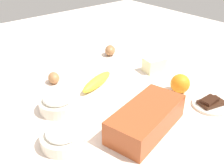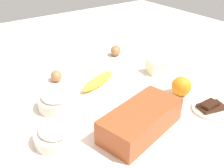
{
  "view_description": "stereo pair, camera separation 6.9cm",
  "coord_description": "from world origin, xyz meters",
  "px_view_note": "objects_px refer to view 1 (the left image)",
  "views": [
    {
      "loc": [
        0.58,
        0.69,
        0.54
      ],
      "look_at": [
        0.0,
        0.0,
        0.04
      ],
      "focal_mm": 43.29,
      "sensor_mm": 36.0,
      "label": 1
    },
    {
      "loc": [
        0.52,
        0.73,
        0.54
      ],
      "look_at": [
        0.0,
        0.0,
        0.04
      ],
      "focal_mm": 43.29,
      "sensor_mm": 36.0,
      "label": 2
    }
  ],
  "objects_px": {
    "flour_bowl": "(58,103)",
    "sugar_bowl": "(63,137)",
    "egg_beside_bowl": "(110,50)",
    "egg_near_butter": "(54,78)",
    "orange_fruit": "(180,84)",
    "chocolate_plate": "(211,104)",
    "loaf_pan": "(146,118)",
    "banana": "(97,82)",
    "butter_block": "(154,65)"
  },
  "relations": [
    {
      "from": "flour_bowl",
      "to": "egg_beside_bowl",
      "type": "distance_m",
      "value": 0.52
    },
    {
      "from": "banana",
      "to": "orange_fruit",
      "type": "relative_size",
      "value": 2.54
    },
    {
      "from": "sugar_bowl",
      "to": "egg_beside_bowl",
      "type": "height_order",
      "value": "sugar_bowl"
    },
    {
      "from": "orange_fruit",
      "to": "chocolate_plate",
      "type": "distance_m",
      "value": 0.14
    },
    {
      "from": "egg_beside_bowl",
      "to": "egg_near_butter",
      "type": "bearing_deg",
      "value": 11.83
    },
    {
      "from": "banana",
      "to": "butter_block",
      "type": "bearing_deg",
      "value": 169.24
    },
    {
      "from": "sugar_bowl",
      "to": "chocolate_plate",
      "type": "distance_m",
      "value": 0.53
    },
    {
      "from": "egg_near_butter",
      "to": "chocolate_plate",
      "type": "relative_size",
      "value": 0.46
    },
    {
      "from": "orange_fruit",
      "to": "sugar_bowl",
      "type": "bearing_deg",
      "value": -3.42
    },
    {
      "from": "orange_fruit",
      "to": "egg_near_butter",
      "type": "height_order",
      "value": "orange_fruit"
    },
    {
      "from": "chocolate_plate",
      "to": "egg_beside_bowl",
      "type": "bearing_deg",
      "value": -91.92
    },
    {
      "from": "banana",
      "to": "orange_fruit",
      "type": "distance_m",
      "value": 0.33
    },
    {
      "from": "flour_bowl",
      "to": "egg_beside_bowl",
      "type": "xyz_separation_m",
      "value": [
        -0.45,
        -0.26,
        -0.01
      ]
    },
    {
      "from": "egg_near_butter",
      "to": "egg_beside_bowl",
      "type": "xyz_separation_m",
      "value": [
        -0.36,
        -0.08,
        0.0
      ]
    },
    {
      "from": "flour_bowl",
      "to": "orange_fruit",
      "type": "distance_m",
      "value": 0.47
    },
    {
      "from": "flour_bowl",
      "to": "sugar_bowl",
      "type": "xyz_separation_m",
      "value": [
        0.08,
        0.16,
        -0.0
      ]
    },
    {
      "from": "chocolate_plate",
      "to": "butter_block",
      "type": "bearing_deg",
      "value": -99.92
    },
    {
      "from": "loaf_pan",
      "to": "egg_near_butter",
      "type": "distance_m",
      "value": 0.46
    },
    {
      "from": "flour_bowl",
      "to": "egg_beside_bowl",
      "type": "height_order",
      "value": "flour_bowl"
    },
    {
      "from": "loaf_pan",
      "to": "banana",
      "type": "bearing_deg",
      "value": -112.19
    },
    {
      "from": "orange_fruit",
      "to": "butter_block",
      "type": "xyz_separation_m",
      "value": [
        -0.06,
        -0.19,
        -0.01
      ]
    },
    {
      "from": "butter_block",
      "to": "flour_bowl",
      "type": "bearing_deg",
      "value": -0.29
    },
    {
      "from": "banana",
      "to": "chocolate_plate",
      "type": "distance_m",
      "value": 0.44
    },
    {
      "from": "flour_bowl",
      "to": "egg_near_butter",
      "type": "height_order",
      "value": "flour_bowl"
    },
    {
      "from": "egg_near_butter",
      "to": "egg_beside_bowl",
      "type": "distance_m",
      "value": 0.37
    },
    {
      "from": "loaf_pan",
      "to": "banana",
      "type": "xyz_separation_m",
      "value": [
        -0.05,
        -0.32,
        -0.02
      ]
    },
    {
      "from": "flour_bowl",
      "to": "banana",
      "type": "height_order",
      "value": "flour_bowl"
    },
    {
      "from": "loaf_pan",
      "to": "orange_fruit",
      "type": "relative_size",
      "value": 4.05
    },
    {
      "from": "butter_block",
      "to": "egg_near_butter",
      "type": "distance_m",
      "value": 0.44
    },
    {
      "from": "chocolate_plate",
      "to": "flour_bowl",
      "type": "bearing_deg",
      "value": -37.44
    },
    {
      "from": "loaf_pan",
      "to": "chocolate_plate",
      "type": "distance_m",
      "value": 0.28
    },
    {
      "from": "sugar_bowl",
      "to": "orange_fruit",
      "type": "distance_m",
      "value": 0.5
    },
    {
      "from": "sugar_bowl",
      "to": "chocolate_plate",
      "type": "bearing_deg",
      "value": 161.97
    },
    {
      "from": "flour_bowl",
      "to": "chocolate_plate",
      "type": "height_order",
      "value": "flour_bowl"
    },
    {
      "from": "sugar_bowl",
      "to": "banana",
      "type": "height_order",
      "value": "sugar_bowl"
    },
    {
      "from": "banana",
      "to": "chocolate_plate",
      "type": "height_order",
      "value": "banana"
    },
    {
      "from": "loaf_pan",
      "to": "butter_block",
      "type": "bearing_deg",
      "value": -154.48
    },
    {
      "from": "loaf_pan",
      "to": "sugar_bowl",
      "type": "relative_size",
      "value": 2.29
    },
    {
      "from": "sugar_bowl",
      "to": "butter_block",
      "type": "height_order",
      "value": "sugar_bowl"
    },
    {
      "from": "flour_bowl",
      "to": "banana",
      "type": "bearing_deg",
      "value": -166.21
    },
    {
      "from": "loaf_pan",
      "to": "flour_bowl",
      "type": "distance_m",
      "value": 0.31
    },
    {
      "from": "butter_block",
      "to": "egg_beside_bowl",
      "type": "relative_size",
      "value": 1.31
    },
    {
      "from": "flour_bowl",
      "to": "orange_fruit",
      "type": "height_order",
      "value": "orange_fruit"
    },
    {
      "from": "flour_bowl",
      "to": "chocolate_plate",
      "type": "xyz_separation_m",
      "value": [
        -0.43,
        0.33,
        -0.02
      ]
    },
    {
      "from": "loaf_pan",
      "to": "egg_beside_bowl",
      "type": "height_order",
      "value": "loaf_pan"
    },
    {
      "from": "banana",
      "to": "egg_beside_bowl",
      "type": "xyz_separation_m",
      "value": [
        -0.24,
        -0.21,
        0.01
      ]
    },
    {
      "from": "egg_beside_bowl",
      "to": "butter_block",
      "type": "bearing_deg",
      "value": 98.0
    },
    {
      "from": "sugar_bowl",
      "to": "egg_beside_bowl",
      "type": "xyz_separation_m",
      "value": [
        -0.53,
        -0.43,
        -0.0
      ]
    },
    {
      "from": "butter_block",
      "to": "egg_beside_bowl",
      "type": "xyz_separation_m",
      "value": [
        0.04,
        -0.26,
        -0.0
      ]
    },
    {
      "from": "loaf_pan",
      "to": "flour_bowl",
      "type": "bearing_deg",
      "value": -73.07
    }
  ]
}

